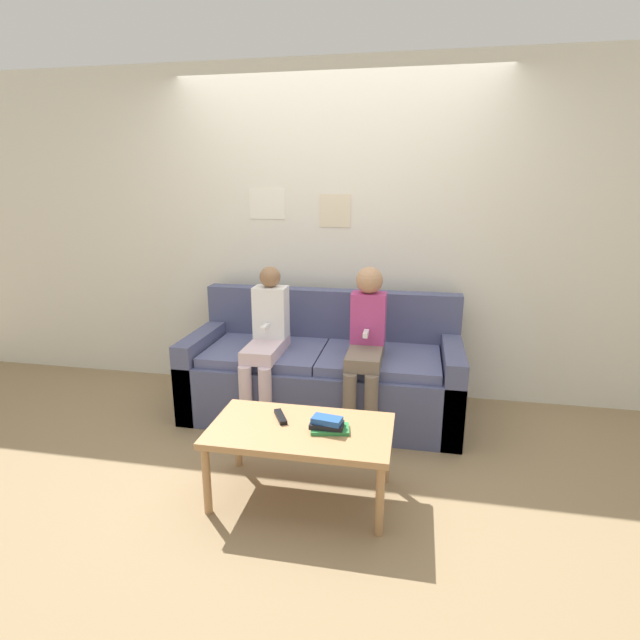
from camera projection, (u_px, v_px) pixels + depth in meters
The scene contains 8 objects.
ground_plane at pixel (309, 446), 3.34m from camera, with size 10.00×10.00×0.00m, color #937A56.
wall_back at pixel (336, 235), 3.98m from camera, with size 8.00×0.06×2.60m.
couch at pixel (323, 375), 3.76m from camera, with size 2.01×0.83×0.89m.
coffee_table at pixel (301, 435), 2.71m from camera, with size 0.99×0.55×0.42m.
person_left at pixel (266, 339), 3.55m from camera, with size 0.24×0.57×1.13m.
person_right at pixel (366, 340), 3.42m from camera, with size 0.24×0.57×1.15m.
tv_remote at pixel (280, 417), 2.80m from camera, with size 0.11×0.17×0.02m.
book_stack at pixel (328, 425), 2.65m from camera, with size 0.22×0.16×0.08m.
Camera 1 is at (0.65, -2.92, 1.70)m, focal length 28.00 mm.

